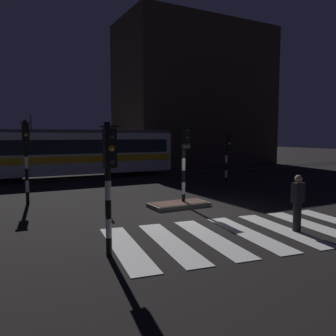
% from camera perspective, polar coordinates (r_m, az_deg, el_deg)
% --- Properties ---
extents(ground_plane, '(120.00, 120.00, 0.00)m').
position_cam_1_polar(ground_plane, '(12.93, 3.89, -7.44)').
color(ground_plane, black).
extents(rail_near, '(80.00, 0.12, 0.03)m').
position_cam_1_polar(rail_near, '(23.83, -11.60, -1.59)').
color(rail_near, '#59595E').
rests_on(rail_near, ground).
extents(rail_far, '(80.00, 0.12, 0.03)m').
position_cam_1_polar(rail_far, '(25.20, -12.53, -1.23)').
color(rail_far, '#59595E').
rests_on(rail_far, ground).
extents(crosswalk_zebra, '(8.43, 4.93, 0.02)m').
position_cam_1_polar(crosswalk_zebra, '(10.52, 13.01, -10.53)').
color(crosswalk_zebra, silver).
rests_on(crosswalk_zebra, ground).
extents(traffic_island, '(2.39, 1.17, 0.18)m').
position_cam_1_polar(traffic_island, '(14.02, 1.79, -6.06)').
color(traffic_island, slate).
rests_on(traffic_island, ground).
extents(traffic_light_corner_far_left, '(0.36, 0.42, 3.50)m').
position_cam_1_polar(traffic_light_corner_far_left, '(15.39, -22.43, 2.89)').
color(traffic_light_corner_far_left, black).
rests_on(traffic_light_corner_far_left, ground).
extents(traffic_light_corner_far_right, '(0.36, 0.42, 3.02)m').
position_cam_1_polar(traffic_light_corner_far_right, '(20.18, 9.81, 2.82)').
color(traffic_light_corner_far_right, black).
rests_on(traffic_light_corner_far_right, ground).
extents(traffic_light_corner_near_left, '(0.36, 0.42, 3.18)m').
position_cam_1_polar(traffic_light_corner_near_left, '(8.07, -9.73, -0.17)').
color(traffic_light_corner_near_left, black).
rests_on(traffic_light_corner_near_left, ground).
extents(traffic_light_median_centre, '(0.36, 0.42, 3.41)m').
position_cam_1_polar(traffic_light_median_centre, '(13.87, 2.80, 2.83)').
color(traffic_light_median_centre, black).
rests_on(traffic_light_median_centre, ground).
extents(tram, '(14.61, 2.58, 4.15)m').
position_cam_1_polar(tram, '(23.93, -16.41, 2.48)').
color(tram, silver).
rests_on(tram, ground).
extents(pedestrian_waiting_at_kerb, '(0.36, 0.24, 1.71)m').
position_cam_1_polar(pedestrian_waiting_at_kerb, '(10.99, 20.64, -5.41)').
color(pedestrian_waiting_at_kerb, black).
rests_on(pedestrian_waiting_at_kerb, ground).
extents(bollard_island_edge, '(0.12, 0.12, 1.11)m').
position_cam_1_polar(bollard_island_edge, '(12.74, -10.12, -5.14)').
color(bollard_island_edge, black).
rests_on(bollard_island_edge, ground).
extents(building_backdrop, '(14.84, 8.00, 13.60)m').
position_cam_1_polar(building_backdrop, '(35.39, 4.45, 11.76)').
color(building_backdrop, '#382D28').
rests_on(building_backdrop, ground).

